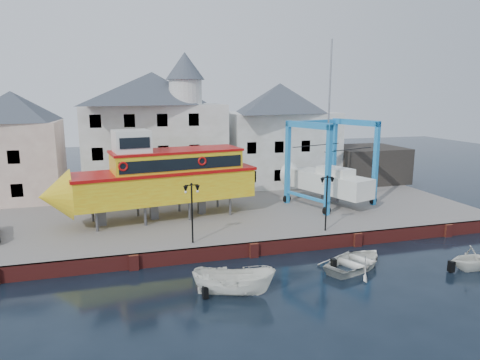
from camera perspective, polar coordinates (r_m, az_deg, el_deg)
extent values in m
plane|color=black|center=(29.92, 1.82, -10.21)|extent=(140.00, 140.00, 0.00)
cube|color=#64625F|center=(39.86, -2.95, -3.92)|extent=(44.00, 22.00, 1.00)
cube|color=maroon|center=(29.85, 1.75, -9.23)|extent=(44.00, 0.25, 1.00)
cube|color=maroon|center=(28.48, -13.96, -10.62)|extent=(0.60, 0.36, 1.00)
cube|color=maroon|center=(29.70, 1.85, -9.35)|extent=(0.60, 0.36, 1.00)
cube|color=maroon|center=(32.88, 15.39, -7.68)|extent=(0.60, 0.36, 1.00)
cube|color=maroon|center=(37.52, 25.99, -6.07)|extent=(0.60, 0.36, 1.00)
cube|color=#C5A192|center=(45.96, -27.59, 2.25)|extent=(8.00, 7.00, 7.50)
pyramid|color=#3A3F4C|center=(45.55, -28.19, 8.66)|extent=(8.00, 7.00, 2.80)
cube|color=black|center=(42.88, -27.58, -1.24)|extent=(1.00, 0.08, 1.20)
cube|color=black|center=(42.39, -27.95, 2.72)|extent=(1.00, 0.08, 1.20)
cube|color=beige|center=(45.48, -11.30, 4.20)|extent=(14.00, 8.00, 9.00)
pyramid|color=#3A3F4C|center=(45.15, -11.61, 11.90)|extent=(14.00, 8.00, 3.20)
cube|color=black|center=(41.96, -18.21, -0.76)|extent=(1.00, 0.08, 1.20)
cube|color=black|center=(41.92, -14.12, -0.54)|extent=(1.00, 0.08, 1.20)
cube|color=black|center=(42.09, -10.04, -0.32)|extent=(1.00, 0.08, 1.20)
cube|color=black|center=(42.48, -6.01, -0.10)|extent=(1.00, 0.08, 1.20)
cube|color=black|center=(41.46, -18.47, 3.30)|extent=(1.00, 0.08, 1.20)
cube|color=black|center=(41.42, -14.32, 3.52)|extent=(1.00, 0.08, 1.20)
cube|color=black|center=(41.60, -10.18, 3.73)|extent=(1.00, 0.08, 1.20)
cube|color=black|center=(41.99, -6.10, 3.91)|extent=(1.00, 0.08, 1.20)
cube|color=black|center=(41.18, -18.73, 7.43)|extent=(1.00, 0.08, 1.20)
cube|color=black|center=(41.14, -14.52, 7.66)|extent=(1.00, 0.08, 1.20)
cube|color=black|center=(41.32, -10.33, 7.86)|extent=(1.00, 0.08, 1.20)
cube|color=black|center=(41.71, -6.18, 8.00)|extent=(1.00, 0.08, 1.20)
cylinder|color=beige|center=(43.10, -7.28, 11.54)|extent=(3.20, 3.20, 2.40)
cone|color=#3A3F4C|center=(43.18, -7.37, 14.86)|extent=(3.80, 3.80, 2.60)
cube|color=beige|center=(49.11, 5.21, 4.30)|extent=(12.00, 8.00, 8.00)
pyramid|color=#3A3F4C|center=(48.74, 5.33, 10.85)|extent=(12.00, 8.00, 3.20)
cube|color=black|center=(44.33, 1.54, 0.44)|extent=(1.00, 0.08, 1.20)
cube|color=black|center=(45.29, 5.17, 0.63)|extent=(1.00, 0.08, 1.20)
cube|color=black|center=(46.43, 8.63, 0.81)|extent=(1.00, 0.08, 1.20)
cube|color=black|center=(47.73, 11.92, 0.98)|extent=(1.00, 0.08, 1.20)
cube|color=black|center=(43.86, 1.56, 4.29)|extent=(1.00, 0.08, 1.20)
cube|color=black|center=(44.83, 5.24, 4.40)|extent=(1.00, 0.08, 1.20)
cube|color=black|center=(45.98, 8.74, 4.49)|extent=(1.00, 0.08, 1.20)
cube|color=black|center=(47.30, 12.07, 4.56)|extent=(1.00, 0.08, 1.20)
cube|color=black|center=(52.06, 16.32, 2.07)|extent=(8.00, 7.00, 4.00)
cylinder|color=black|center=(29.19, -6.40, -4.61)|extent=(0.12, 0.12, 4.00)
cube|color=black|center=(28.69, -6.49, -0.68)|extent=(0.90, 0.06, 0.06)
sphere|color=black|center=(28.68, -6.49, -0.54)|extent=(0.16, 0.16, 0.16)
cone|color=black|center=(28.69, -7.26, -1.25)|extent=(0.32, 0.32, 0.45)
sphere|color=white|center=(28.73, -7.26, -1.60)|extent=(0.18, 0.18, 0.18)
cone|color=black|center=(28.82, -5.69, -1.16)|extent=(0.32, 0.32, 0.45)
sphere|color=white|center=(28.85, -5.68, -1.51)|extent=(0.18, 0.18, 0.18)
cylinder|color=black|center=(32.26, 11.43, -3.22)|extent=(0.12, 0.12, 4.00)
cube|color=black|center=(31.81, 11.58, 0.35)|extent=(0.90, 0.06, 0.06)
sphere|color=black|center=(31.80, 11.58, 0.48)|extent=(0.16, 0.16, 0.16)
cone|color=black|center=(31.68, 10.91, -0.16)|extent=(0.32, 0.32, 0.45)
sphere|color=white|center=(31.72, 10.90, -0.48)|extent=(0.18, 0.18, 0.18)
cone|color=black|center=(32.05, 12.19, -0.09)|extent=(0.32, 0.32, 0.45)
sphere|color=white|center=(32.08, 12.18, -0.40)|extent=(0.18, 0.18, 0.18)
cylinder|color=#59595E|center=(33.46, -18.55, -5.26)|extent=(0.23, 0.23, 1.54)
cylinder|color=#59595E|center=(36.21, -19.06, -4.04)|extent=(0.23, 0.23, 1.54)
cylinder|color=#59595E|center=(33.98, -12.52, -4.68)|extent=(0.23, 0.23, 1.54)
cylinder|color=#59595E|center=(36.69, -13.48, -3.53)|extent=(0.23, 0.23, 1.54)
cylinder|color=#59595E|center=(34.85, -6.75, -4.08)|extent=(0.23, 0.23, 1.54)
cylinder|color=#59595E|center=(37.50, -8.11, -3.00)|extent=(0.23, 0.23, 1.54)
cylinder|color=#59595E|center=(36.06, -1.33, -3.47)|extent=(0.23, 0.23, 1.54)
cylinder|color=#59595E|center=(38.63, -3.01, -2.48)|extent=(0.23, 0.23, 1.54)
cube|color=#59595E|center=(34.88, -17.97, -4.55)|extent=(0.69, 0.60, 1.54)
cube|color=#59595E|center=(35.53, -11.41, -3.92)|extent=(0.69, 0.60, 1.54)
cube|color=#59595E|center=(36.63, -5.16, -3.28)|extent=(0.69, 0.60, 1.54)
cube|color=#E7A20E|center=(35.33, -9.91, -0.80)|extent=(14.76, 6.07, 2.25)
cone|color=#E7A20E|center=(34.25, -23.44, -1.96)|extent=(2.83, 4.19, 3.89)
cube|color=#AE0C0B|center=(35.09, -9.98, 1.16)|extent=(15.09, 6.28, 0.23)
cube|color=#E7A20E|center=(35.24, -8.41, 2.44)|extent=(10.65, 5.03, 1.64)
cube|color=black|center=(33.56, -7.56, 2.11)|extent=(9.71, 1.59, 0.92)
cube|color=black|center=(36.92, -9.19, 2.90)|extent=(9.71, 1.59, 0.92)
cube|color=#AE0C0B|center=(35.12, -8.45, 3.91)|extent=(10.87, 5.16, 0.18)
cube|color=white|center=(34.20, -14.28, 4.90)|extent=(3.04, 3.04, 1.86)
cube|color=black|center=(32.86, -13.85, 4.81)|extent=(2.22, 0.41, 0.82)
torus|color=#AE0C0B|center=(32.46, -15.33, 1.76)|extent=(0.73, 0.25, 0.72)
torus|color=#AE0C0B|center=(33.96, -5.07, 2.53)|extent=(0.73, 0.25, 0.72)
cube|color=#1B7CBF|center=(36.05, 11.67, 1.22)|extent=(0.48, 0.48, 7.60)
cylinder|color=black|center=(36.79, 11.46, -4.02)|extent=(0.81, 0.51, 0.76)
cube|color=#1B7CBF|center=(39.62, 6.37, 2.29)|extent=(0.48, 0.48, 7.60)
cylinder|color=black|center=(40.30, 6.27, -2.51)|extent=(0.81, 0.51, 0.76)
cube|color=#1B7CBF|center=(40.68, 17.63, 2.06)|extent=(0.48, 0.48, 7.60)
cylinder|color=black|center=(41.34, 17.34, -2.62)|extent=(0.81, 0.51, 0.76)
cube|color=#1B7CBF|center=(43.88, 12.40, 2.98)|extent=(0.48, 0.48, 7.60)
cylinder|color=black|center=(44.49, 12.22, -1.38)|extent=(0.81, 0.51, 0.76)
cube|color=#1B7CBF|center=(37.37, 9.07, 7.25)|extent=(2.16, 5.24, 0.53)
cube|color=#1B7CBF|center=(38.33, 8.78, -2.22)|extent=(2.05, 5.21, 0.23)
cube|color=#1B7CBF|center=(41.86, 15.17, 7.42)|extent=(2.16, 5.24, 0.53)
cube|color=#1B7CBF|center=(42.72, 14.73, -1.06)|extent=(2.05, 5.21, 0.23)
cube|color=#1B7CBF|center=(41.31, 9.71, 7.61)|extent=(6.27, 2.52, 0.38)
cube|color=white|center=(40.29, 11.97, -0.41)|extent=(5.05, 8.51, 1.74)
cone|color=white|center=(43.64, 7.34, 0.65)|extent=(2.93, 2.47, 2.50)
cube|color=#59595E|center=(40.55, 11.89, -2.13)|extent=(0.89, 1.93, 0.76)
cube|color=white|center=(39.70, 12.61, 1.15)|extent=(2.72, 3.65, 0.65)
cylinder|color=#99999E|center=(39.86, 11.80, 9.39)|extent=(0.20, 0.20, 11.94)
cube|color=black|center=(38.47, 14.29, 3.96)|extent=(5.62, 2.07, 0.05)
cube|color=black|center=(41.10, 10.17, 4.59)|extent=(5.62, 2.07, 0.05)
imported|color=white|center=(24.70, -0.86, -15.08)|extent=(4.96, 3.26, 1.79)
imported|color=white|center=(29.21, 15.15, -11.17)|extent=(6.18, 5.54, 1.05)
imported|color=white|center=(31.59, 28.48, -10.45)|extent=(3.29, 2.85, 1.71)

